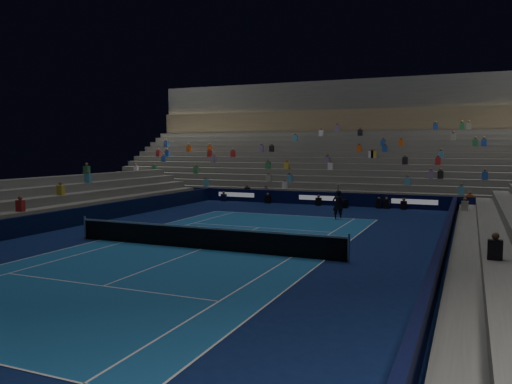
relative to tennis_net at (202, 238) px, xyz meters
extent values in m
plane|color=#0C1A48|center=(0.00, 0.00, -0.50)|extent=(90.00, 90.00, 0.00)
cube|color=#1A5690|center=(0.00, 0.00, -0.50)|extent=(10.97, 23.77, 0.01)
cube|color=black|center=(0.00, 18.50, 0.00)|extent=(44.00, 0.25, 1.00)
cube|color=#080C33|center=(9.70, 0.00, 0.00)|extent=(0.25, 37.00, 1.00)
cube|color=black|center=(-9.70, 0.00, 0.00)|extent=(0.25, 37.00, 1.00)
cube|color=#62625D|center=(0.00, 19.50, -0.25)|extent=(44.00, 1.00, 0.50)
cube|color=#62625D|center=(0.00, 20.50, 0.00)|extent=(44.00, 1.00, 1.00)
cube|color=#62625D|center=(0.00, 21.50, 0.25)|extent=(44.00, 1.00, 1.50)
cube|color=#62625D|center=(0.00, 22.50, 0.50)|extent=(44.00, 1.00, 2.00)
cube|color=#62625D|center=(0.00, 23.50, 0.75)|extent=(44.00, 1.00, 2.50)
cube|color=#62625D|center=(0.00, 24.50, 1.00)|extent=(44.00, 1.00, 3.00)
cube|color=#62625D|center=(0.00, 25.50, 1.25)|extent=(44.00, 1.00, 3.50)
cube|color=#62625D|center=(0.00, 26.50, 1.50)|extent=(44.00, 1.00, 4.00)
cube|color=#62625D|center=(0.00, 27.50, 1.75)|extent=(44.00, 1.00, 4.50)
cube|color=#62625D|center=(0.00, 28.50, 2.00)|extent=(44.00, 1.00, 5.00)
cube|color=#62625D|center=(0.00, 29.50, 2.25)|extent=(44.00, 1.00, 5.50)
cube|color=#62625D|center=(0.00, 30.50, 2.50)|extent=(44.00, 1.00, 6.00)
cube|color=#7C6B4C|center=(0.00, 31.60, 6.60)|extent=(44.00, 0.60, 2.20)
cube|color=#4F4F4C|center=(0.00, 33.00, 9.20)|extent=(44.00, 2.40, 3.00)
cube|color=slate|center=(10.50, 0.00, -0.25)|extent=(1.00, 37.00, 0.50)
cube|color=slate|center=(11.50, 0.00, 0.00)|extent=(1.00, 37.00, 1.00)
cube|color=slate|center=(-10.50, 0.00, -0.25)|extent=(1.00, 37.00, 0.50)
cube|color=slate|center=(-11.50, 0.00, 0.00)|extent=(1.00, 37.00, 1.00)
cylinder|color=#B2B2B7|center=(-6.40, 0.00, 0.05)|extent=(0.10, 0.10, 1.10)
cylinder|color=#B2B2B7|center=(6.40, 0.00, 0.05)|extent=(0.10, 0.10, 1.10)
cube|color=black|center=(0.00, 0.00, -0.05)|extent=(12.80, 0.03, 0.90)
cube|color=white|center=(0.00, 0.00, 0.44)|extent=(12.80, 0.04, 0.08)
imported|color=black|center=(3.23, 11.18, 0.40)|extent=(0.78, 0.65, 1.81)
cube|color=black|center=(2.21, 17.32, -0.19)|extent=(0.47, 0.58, 0.62)
cylinder|color=black|center=(2.21, 16.86, -0.01)|extent=(0.16, 0.35, 0.16)
camera|label=1|loc=(10.57, -18.93, 3.86)|focal=35.48mm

